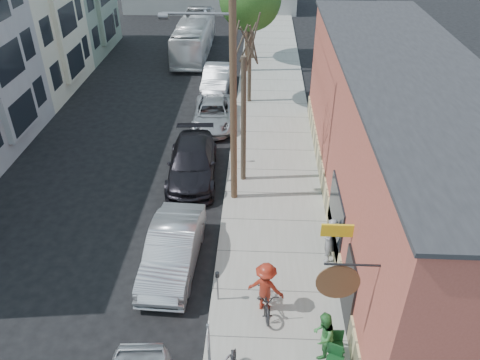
{
  "coord_description": "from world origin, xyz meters",
  "views": [
    {
      "loc": [
        3.52,
        -11.56,
        12.36
      ],
      "look_at": [
        2.75,
        4.94,
        1.5
      ],
      "focal_mm": 35.0,
      "sensor_mm": 36.0,
      "label": 1
    }
  ],
  "objects_px": {
    "patron_green": "(323,336)",
    "car_3": "(213,114)",
    "sign_post": "(209,353)",
    "parking_meter_near": "(218,282)",
    "bus": "(194,36)",
    "car_1": "(173,249)",
    "parking_meter_far": "(233,147)",
    "tree_bare": "(243,122)",
    "patron_grey": "(329,240)",
    "car_4": "(217,78)",
    "car_2": "(192,163)",
    "patio_chair_b": "(336,346)",
    "utility_pole_near": "(232,86)",
    "patio_chair_a": "(335,360)",
    "cyclist": "(266,287)"
  },
  "relations": [
    {
      "from": "patio_chair_a",
      "to": "cyclist",
      "type": "height_order",
      "value": "cyclist"
    },
    {
      "from": "parking_meter_far",
      "to": "patio_chair_b",
      "type": "bearing_deg",
      "value": -71.69
    },
    {
      "from": "patio_chair_a",
      "to": "car_1",
      "type": "xyz_separation_m",
      "value": [
        -5.42,
        4.27,
        0.22
      ]
    },
    {
      "from": "patron_grey",
      "to": "bus",
      "type": "bearing_deg",
      "value": -151.69
    },
    {
      "from": "sign_post",
      "to": "parking_meter_near",
      "type": "xyz_separation_m",
      "value": [
        -0.1,
        3.4,
        -0.85
      ]
    },
    {
      "from": "sign_post",
      "to": "patron_grey",
      "type": "distance_m",
      "value": 6.82
    },
    {
      "from": "tree_bare",
      "to": "car_1",
      "type": "height_order",
      "value": "tree_bare"
    },
    {
      "from": "car_1",
      "to": "bus",
      "type": "height_order",
      "value": "bus"
    },
    {
      "from": "parking_meter_near",
      "to": "parking_meter_far",
      "type": "xyz_separation_m",
      "value": [
        0.0,
        9.12,
        0.0
      ]
    },
    {
      "from": "sign_post",
      "to": "patron_grey",
      "type": "xyz_separation_m",
      "value": [
        3.84,
        5.58,
        -0.75
      ]
    },
    {
      "from": "car_1",
      "to": "car_3",
      "type": "xyz_separation_m",
      "value": [
        0.35,
        11.87,
        -0.14
      ]
    },
    {
      "from": "patio_chair_a",
      "to": "car_2",
      "type": "xyz_separation_m",
      "value": [
        -5.51,
        10.44,
        0.21
      ]
    },
    {
      "from": "tree_bare",
      "to": "car_2",
      "type": "xyz_separation_m",
      "value": [
        -2.44,
        0.28,
        -2.33
      ]
    },
    {
      "from": "car_3",
      "to": "car_1",
      "type": "bearing_deg",
      "value": -93.77
    },
    {
      "from": "patio_chair_b",
      "to": "car_1",
      "type": "distance_m",
      "value": 6.68
    },
    {
      "from": "sign_post",
      "to": "patio_chair_a",
      "type": "distance_m",
      "value": 3.82
    },
    {
      "from": "car_4",
      "to": "bus",
      "type": "distance_m",
      "value": 7.86
    },
    {
      "from": "patio_chair_b",
      "to": "car_3",
      "type": "bearing_deg",
      "value": 106.63
    },
    {
      "from": "car_1",
      "to": "bus",
      "type": "relative_size",
      "value": 0.49
    },
    {
      "from": "sign_post",
      "to": "bus",
      "type": "xyz_separation_m",
      "value": [
        -4.26,
        29.76,
        -0.42
      ]
    },
    {
      "from": "cyclist",
      "to": "bus",
      "type": "height_order",
      "value": "bus"
    },
    {
      "from": "car_2",
      "to": "patron_grey",
      "type": "bearing_deg",
      "value": -47.86
    },
    {
      "from": "patron_grey",
      "to": "sign_post",
      "type": "bearing_deg",
      "value": -24.73
    },
    {
      "from": "patio_chair_a",
      "to": "parking_meter_near",
      "type": "bearing_deg",
      "value": 167.46
    },
    {
      "from": "cyclist",
      "to": "car_2",
      "type": "height_order",
      "value": "cyclist"
    },
    {
      "from": "patio_chair_a",
      "to": "car_1",
      "type": "height_order",
      "value": "car_1"
    },
    {
      "from": "parking_meter_far",
      "to": "patio_chair_a",
      "type": "bearing_deg",
      "value": -72.8
    },
    {
      "from": "parking_meter_near",
      "to": "car_4",
      "type": "height_order",
      "value": "car_4"
    },
    {
      "from": "patio_chair_b",
      "to": "car_1",
      "type": "height_order",
      "value": "car_1"
    },
    {
      "from": "parking_meter_near",
      "to": "bus",
      "type": "height_order",
      "value": "bus"
    },
    {
      "from": "patio_chair_a",
      "to": "patio_chair_b",
      "type": "distance_m",
      "value": 0.5
    },
    {
      "from": "sign_post",
      "to": "car_4",
      "type": "xyz_separation_m",
      "value": [
        -1.81,
        22.31,
        -1.04
      ]
    },
    {
      "from": "sign_post",
      "to": "patron_grey",
      "type": "relative_size",
      "value": 1.51
    },
    {
      "from": "patron_green",
      "to": "car_1",
      "type": "relative_size",
      "value": 0.34
    },
    {
      "from": "car_3",
      "to": "car_4",
      "type": "xyz_separation_m",
      "value": [
        -0.26,
        5.33,
        0.11
      ]
    },
    {
      "from": "parking_meter_far",
      "to": "patio_chair_a",
      "type": "distance_m",
      "value": 12.23
    },
    {
      "from": "car_3",
      "to": "bus",
      "type": "relative_size",
      "value": 0.48
    },
    {
      "from": "car_2",
      "to": "car_4",
      "type": "distance_m",
      "value": 11.03
    },
    {
      "from": "parking_meter_near",
      "to": "cyclist",
      "type": "distance_m",
      "value": 1.63
    },
    {
      "from": "patron_green",
      "to": "car_3",
      "type": "relative_size",
      "value": 0.34
    },
    {
      "from": "utility_pole_near",
      "to": "car_4",
      "type": "height_order",
      "value": "utility_pole_near"
    },
    {
      "from": "parking_meter_near",
      "to": "car_2",
      "type": "distance_m",
      "value": 8.11
    },
    {
      "from": "patio_chair_b",
      "to": "patron_grey",
      "type": "relative_size",
      "value": 0.47
    },
    {
      "from": "sign_post",
      "to": "car_3",
      "type": "relative_size",
      "value": 0.57
    },
    {
      "from": "patron_green",
      "to": "car_2",
      "type": "relative_size",
      "value": 0.3
    },
    {
      "from": "car_3",
      "to": "bus",
      "type": "bearing_deg",
      "value": 99.91
    },
    {
      "from": "patron_green",
      "to": "car_1",
      "type": "height_order",
      "value": "patron_green"
    },
    {
      "from": "car_1",
      "to": "patio_chair_a",
      "type": "bearing_deg",
      "value": -36.0
    },
    {
      "from": "parking_meter_far",
      "to": "tree_bare",
      "type": "relative_size",
      "value": 0.21
    },
    {
      "from": "tree_bare",
      "to": "patio_chair_a",
      "type": "bearing_deg",
      "value": -73.21
    }
  ]
}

